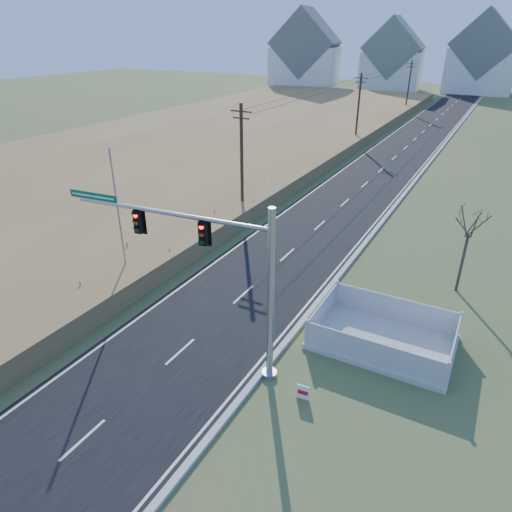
{
  "coord_description": "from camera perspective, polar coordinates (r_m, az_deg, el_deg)",
  "views": [
    {
      "loc": [
        11.67,
        -15.61,
        13.95
      ],
      "look_at": [
        1.45,
        2.92,
        3.4
      ],
      "focal_mm": 32.0,
      "sensor_mm": 36.0,
      "label": 1
    }
  ],
  "objects": [
    {
      "name": "condo_n",
      "position": [
        128.13,
        26.42,
        21.17
      ],
      "size": [
        15.27,
        10.2,
        18.54
      ],
      "color": "white",
      "rests_on": "ground"
    },
    {
      "name": "utility_pole_near",
      "position": [
        36.78,
        -1.8,
        11.9
      ],
      "size": [
        1.8,
        0.26,
        9.0
      ],
      "color": "#422D1E",
      "rests_on": "ground"
    },
    {
      "name": "bare_tree",
      "position": [
        27.93,
        25.32,
        3.91
      ],
      "size": [
        2.07,
        2.07,
        5.48
      ],
      "color": "#4C3F33",
      "rests_on": "ground"
    },
    {
      "name": "condo_nnw",
      "position": [
        127.31,
        16.64,
        22.35
      ],
      "size": [
        14.93,
        11.17,
        17.03
      ],
      "rotation": [
        0.0,
        0.0,
        0.07
      ],
      "color": "white",
      "rests_on": "ground"
    },
    {
      "name": "fence_enclosure",
      "position": [
        23.65,
        15.52,
        -9.9
      ],
      "size": [
        6.68,
        4.57,
        1.53
      ],
      "rotation": [
        0.0,
        0.0,
        0.01
      ],
      "color": "#B7B5AD",
      "rests_on": "ground"
    },
    {
      "name": "curb",
      "position": [
        67.48,
        22.42,
        12.71
      ],
      "size": [
        0.3,
        180.0,
        0.18
      ],
      "primitive_type": "cube",
      "color": "#B2AFA8",
      "rests_on": "ground"
    },
    {
      "name": "reed_marsh",
      "position": [
        67.39,
        -3.86,
        15.06
      ],
      "size": [
        38.0,
        110.0,
        1.3
      ],
      "primitive_type": "cube",
      "color": "olive",
      "rests_on": "ground"
    },
    {
      "name": "condo_nw",
      "position": [
        125.98,
        6.13,
        23.52
      ],
      "size": [
        17.69,
        13.38,
        19.05
      ],
      "rotation": [
        0.0,
        0.0,
        0.14
      ],
      "color": "white",
      "rests_on": "ground"
    },
    {
      "name": "flagpole",
      "position": [
        27.74,
        -16.51,
        2.8
      ],
      "size": [
        0.37,
        0.37,
        8.29
      ],
      "color": "#B7B5AD",
      "rests_on": "ground"
    },
    {
      "name": "traffic_signal_mast",
      "position": [
        19.04,
        -3.55,
        -2.13
      ],
      "size": [
        10.03,
        1.39,
        8.02
      ],
      "rotation": [
        0.0,
        0.0,
        0.1
      ],
      "color": "#9EA0A5",
      "rests_on": "ground"
    },
    {
      "name": "ground",
      "position": [
        23.97,
        -6.51,
        -9.29
      ],
      "size": [
        260.0,
        260.0,
        0.0
      ],
      "primitive_type": "plane",
      "color": "#465B2C",
      "rests_on": "ground"
    },
    {
      "name": "utility_pole_far",
      "position": [
        92.88,
        18.55,
        19.51
      ],
      "size": [
        1.8,
        0.26,
        9.0
      ],
      "color": "#422D1E",
      "rests_on": "ground"
    },
    {
      "name": "road",
      "position": [
        68.08,
        18.91,
        13.33
      ],
      "size": [
        8.0,
        180.0,
        0.06
      ],
      "primitive_type": "cube",
      "color": "black",
      "rests_on": "ground"
    },
    {
      "name": "utility_pole_mid",
      "position": [
        63.95,
        12.66,
        17.57
      ],
      "size": [
        1.8,
        0.26,
        9.0
      ],
      "color": "#422D1E",
      "rests_on": "ground"
    },
    {
      "name": "open_sign",
      "position": [
        19.95,
        5.88,
        -16.57
      ],
      "size": [
        0.56,
        0.11,
        0.7
      ],
      "rotation": [
        0.0,
        0.0,
        0.09
      ],
      "color": "white",
      "rests_on": "ground"
    }
  ]
}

